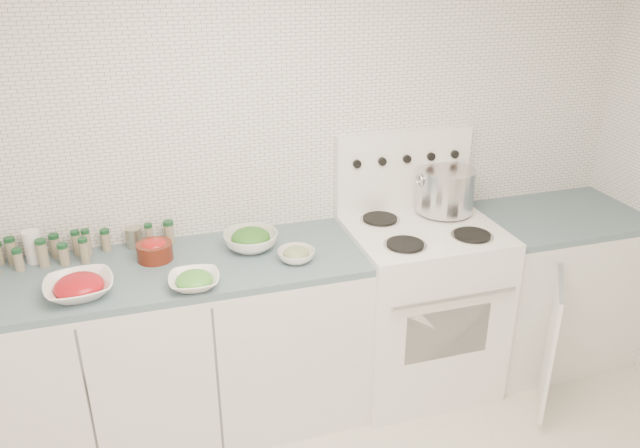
{
  "coord_description": "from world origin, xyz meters",
  "views": [
    {
      "loc": [
        -0.87,
        -1.43,
        2.24
      ],
      "look_at": [
        -0.09,
        1.14,
        1.04
      ],
      "focal_mm": 35.0,
      "sensor_mm": 36.0,
      "label": 1
    }
  ],
  "objects_px": {
    "stove": "(418,301)",
    "stock_pot": "(446,188)",
    "bowl_snowpea": "(194,280)",
    "bowl_tomato": "(79,287)"
  },
  "relations": [
    {
      "from": "stove",
      "to": "stock_pot",
      "type": "relative_size",
      "value": 4.2
    },
    {
      "from": "stock_pot",
      "to": "bowl_snowpea",
      "type": "relative_size",
      "value": 1.36
    },
    {
      "from": "stove",
      "to": "bowl_tomato",
      "type": "distance_m",
      "value": 1.72
    },
    {
      "from": "stove",
      "to": "stock_pot",
      "type": "bearing_deg",
      "value": 37.94
    },
    {
      "from": "stove",
      "to": "bowl_tomato",
      "type": "bearing_deg",
      "value": -174.98
    },
    {
      "from": "stove",
      "to": "bowl_snowpea",
      "type": "distance_m",
      "value": 1.28
    },
    {
      "from": "stove",
      "to": "bowl_snowpea",
      "type": "bearing_deg",
      "value": -169.69
    },
    {
      "from": "stove",
      "to": "bowl_snowpea",
      "type": "relative_size",
      "value": 5.72
    },
    {
      "from": "bowl_tomato",
      "to": "bowl_snowpea",
      "type": "xyz_separation_m",
      "value": [
        0.47,
        -0.07,
        -0.01
      ]
    },
    {
      "from": "stock_pot",
      "to": "bowl_tomato",
      "type": "bearing_deg",
      "value": -171.05
    }
  ]
}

